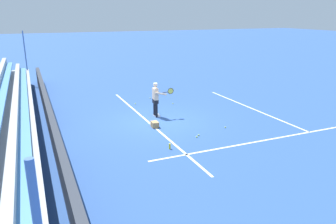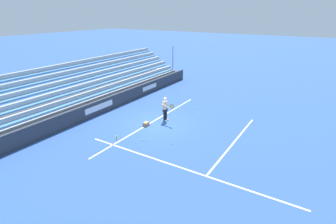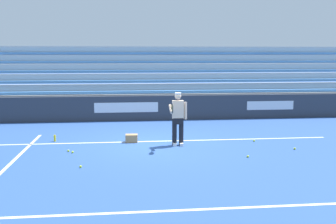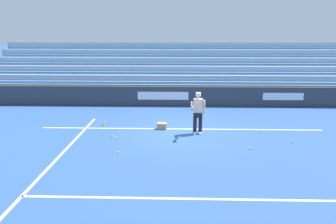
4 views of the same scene
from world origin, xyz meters
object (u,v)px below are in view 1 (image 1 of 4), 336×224
at_px(tennis_ball_stray_back, 150,98).
at_px(tennis_ball_toward_net, 225,127).
at_px(ball_box_cardboard, 155,124).
at_px(tennis_ball_far_right, 199,135).
at_px(water_bottle, 170,146).
at_px(tennis_ball_midcourt, 197,137).
at_px(tennis_player, 156,99).
at_px(tennis_ball_far_left, 135,104).
at_px(tennis_ball_near_player, 173,104).

height_order(tennis_ball_stray_back, tennis_ball_toward_net, same).
distance_m(ball_box_cardboard, tennis_ball_far_right, 2.22).
bearing_deg(water_bottle, tennis_ball_midcourt, 113.38).
bearing_deg(tennis_player, tennis_ball_far_left, -174.53).
xyz_separation_m(tennis_ball_far_right, tennis_ball_midcourt, (0.15, -0.18, 0.00)).
bearing_deg(tennis_ball_stray_back, water_bottle, -14.77).
relative_size(ball_box_cardboard, water_bottle, 1.82).
bearing_deg(tennis_ball_midcourt, ball_box_cardboard, -149.41).
relative_size(tennis_ball_midcourt, water_bottle, 0.30).
height_order(tennis_ball_far_right, tennis_ball_far_left, same).
relative_size(ball_box_cardboard, tennis_ball_toward_net, 6.06).
distance_m(tennis_player, tennis_ball_stray_back, 3.76).
bearing_deg(ball_box_cardboard, tennis_ball_near_player, 144.12).
xyz_separation_m(tennis_player, tennis_ball_toward_net, (2.85, 2.26, -0.86)).
xyz_separation_m(tennis_ball_near_player, tennis_ball_toward_net, (4.65, 0.54, 0.00)).
distance_m(tennis_player, tennis_ball_midcourt, 3.55).
xyz_separation_m(tennis_player, ball_box_cardboard, (1.48, -0.64, -0.76)).
height_order(tennis_player, tennis_ball_toward_net, tennis_player).
bearing_deg(tennis_ball_far_right, water_bottle, -64.61).
height_order(tennis_player, tennis_ball_far_right, tennis_player).
distance_m(tennis_ball_near_player, tennis_ball_midcourt, 5.35).
bearing_deg(tennis_ball_midcourt, tennis_ball_far_left, -172.91).
height_order(tennis_player, tennis_ball_near_player, tennis_player).
relative_size(tennis_ball_far_right, tennis_ball_stray_back, 1.00).
height_order(tennis_ball_near_player, tennis_ball_toward_net, same).
distance_m(tennis_ball_midcourt, tennis_ball_toward_net, 1.85).
bearing_deg(tennis_ball_far_left, tennis_ball_far_right, 8.93).
bearing_deg(tennis_ball_far_right, tennis_ball_stray_back, 177.42).
xyz_separation_m(tennis_ball_far_right, tennis_ball_near_player, (-5.06, 1.05, 0.00)).
bearing_deg(tennis_ball_stray_back, tennis_ball_far_left, -54.34).
xyz_separation_m(tennis_ball_toward_net, tennis_ball_far_left, (-5.50, -2.52, 0.00)).
bearing_deg(tennis_ball_toward_net, tennis_ball_near_player, -173.43).
distance_m(tennis_ball_far_right, tennis_ball_near_player, 5.16).
bearing_deg(tennis_ball_near_player, tennis_player, -43.91).
bearing_deg(ball_box_cardboard, tennis_ball_far_right, 36.46).
bearing_deg(tennis_ball_midcourt, water_bottle, -66.62).
height_order(tennis_player, water_bottle, tennis_player).
bearing_deg(tennis_player, water_bottle, -14.10).
height_order(ball_box_cardboard, tennis_ball_toward_net, ball_box_cardboard).
height_order(tennis_ball_midcourt, tennis_ball_toward_net, same).
bearing_deg(tennis_ball_midcourt, tennis_ball_near_player, 166.71).
relative_size(tennis_ball_far_right, tennis_ball_midcourt, 1.00).
xyz_separation_m(tennis_ball_midcourt, tennis_ball_toward_net, (-0.55, 1.76, 0.00)).
distance_m(tennis_ball_near_player, water_bottle, 6.47).
height_order(ball_box_cardboard, tennis_ball_near_player, ball_box_cardboard).
bearing_deg(tennis_ball_near_player, tennis_ball_stray_back, -156.66).
xyz_separation_m(tennis_player, water_bottle, (4.06, -1.02, -0.78)).
bearing_deg(tennis_ball_near_player, ball_box_cardboard, -35.88).
distance_m(tennis_player, tennis_ball_far_right, 3.44).
relative_size(tennis_ball_midcourt, tennis_ball_toward_net, 1.00).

